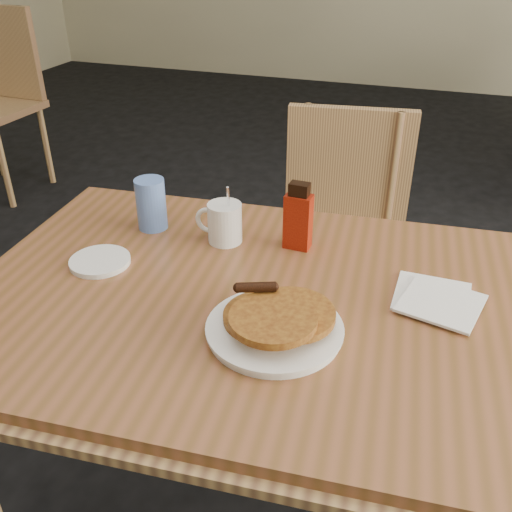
{
  "coord_description": "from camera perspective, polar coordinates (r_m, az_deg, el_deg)",
  "views": [
    {
      "loc": [
        0.3,
        -0.86,
        1.42
      ],
      "look_at": [
        -0.0,
        0.03,
        0.86
      ],
      "focal_mm": 40.0,
      "sensor_mm": 36.0,
      "label": 1
    }
  ],
  "objects": [
    {
      "name": "coffee_mug",
      "position": [
        1.36,
        -3.25,
        3.41
      ],
      "size": [
        0.12,
        0.08,
        0.15
      ],
      "rotation": [
        0.0,
        0.0,
        -0.24
      ],
      "color": "white",
      "rests_on": "main_table"
    },
    {
      "name": "chair_main_far",
      "position": [
        1.92,
        8.3,
        3.06
      ],
      "size": [
        0.47,
        0.47,
        0.91
      ],
      "rotation": [
        0.0,
        0.0,
        0.14
      ],
      "color": "tan",
      "rests_on": "floor"
    },
    {
      "name": "side_saucer",
      "position": [
        1.34,
        -15.33,
        -0.51
      ],
      "size": [
        0.16,
        0.16,
        0.01
      ],
      "primitive_type": "cylinder",
      "rotation": [
        0.0,
        0.0,
        0.17
      ],
      "color": "white",
      "rests_on": "main_table"
    },
    {
      "name": "pancake_plate",
      "position": [
        1.07,
        1.94,
        -6.76
      ],
      "size": [
        0.26,
        0.26,
        0.08
      ],
      "rotation": [
        0.0,
        0.0,
        -0.05
      ],
      "color": "white",
      "rests_on": "main_table"
    },
    {
      "name": "napkin_stack",
      "position": [
        1.22,
        17.61,
        -4.18
      ],
      "size": [
        0.18,
        0.19,
        0.01
      ],
      "rotation": [
        0.0,
        0.0,
        -0.02
      ],
      "color": "white",
      "rests_on": "main_table"
    },
    {
      "name": "syrup_bottle",
      "position": [
        1.33,
        4.24,
        3.79
      ],
      "size": [
        0.06,
        0.04,
        0.16
      ],
      "rotation": [
        0.0,
        0.0,
        -0.05
      ],
      "color": "#700606",
      "rests_on": "main_table"
    },
    {
      "name": "blue_tumbler",
      "position": [
        1.44,
        -10.44,
        5.14
      ],
      "size": [
        0.09,
        0.09,
        0.13
      ],
      "primitive_type": "cylinder",
      "rotation": [
        0.0,
        0.0,
        0.35
      ],
      "color": "#5E85DC",
      "rests_on": "main_table"
    },
    {
      "name": "main_table",
      "position": [
        1.21,
        0.87,
        -5.56
      ],
      "size": [
        1.37,
        0.98,
        0.75
      ],
      "rotation": [
        0.0,
        0.0,
        0.08
      ],
      "color": "brown",
      "rests_on": "floor"
    }
  ]
}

